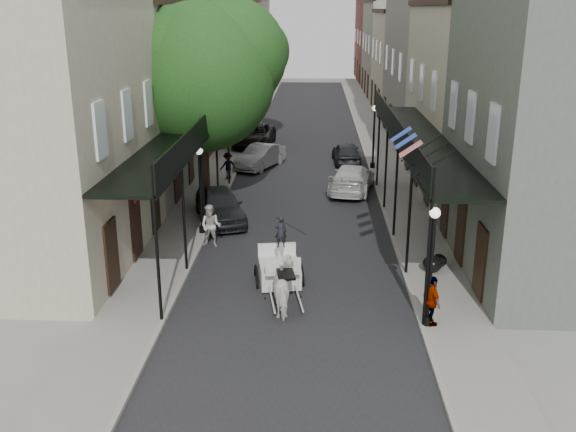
# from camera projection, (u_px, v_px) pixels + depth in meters

# --- Properties ---
(ground) EXTENTS (140.00, 140.00, 0.00)m
(ground) POSITION_uv_depth(u_px,v_px,m) (294.00, 297.00, 21.49)
(ground) COLOR gray
(ground) RESTS_ON ground
(road) EXTENTS (8.00, 90.00, 0.01)m
(road) POSITION_uv_depth(u_px,v_px,m) (305.00, 161.00, 40.49)
(road) COLOR black
(road) RESTS_ON ground
(sidewalk_left) EXTENTS (2.20, 90.00, 0.12)m
(sidewalk_left) POSITION_uv_depth(u_px,v_px,m) (226.00, 160.00, 40.67)
(sidewalk_left) COLOR gray
(sidewalk_left) RESTS_ON ground
(sidewalk_right) EXTENTS (2.20, 90.00, 0.12)m
(sidewalk_right) POSITION_uv_depth(u_px,v_px,m) (384.00, 161.00, 40.26)
(sidewalk_right) COLOR gray
(sidewalk_right) RESTS_ON ground
(building_row_left) EXTENTS (5.00, 80.00, 10.50)m
(building_row_left) POSITION_uv_depth(u_px,v_px,m) (195.00, 63.00, 48.71)
(building_row_left) COLOR #BBB196
(building_row_left) RESTS_ON ground
(building_row_right) EXTENTS (5.00, 80.00, 10.50)m
(building_row_right) POSITION_uv_depth(u_px,v_px,m) (422.00, 64.00, 48.01)
(building_row_right) COLOR slate
(building_row_right) RESTS_ON ground
(gallery_left) EXTENTS (2.20, 18.05, 4.88)m
(gallery_left) POSITION_uv_depth(u_px,v_px,m) (186.00, 137.00, 27.06)
(gallery_left) COLOR black
(gallery_left) RESTS_ON sidewalk_left
(gallery_right) EXTENTS (2.20, 18.05, 4.88)m
(gallery_right) POSITION_uv_depth(u_px,v_px,m) (415.00, 139.00, 26.67)
(gallery_right) COLOR black
(gallery_right) RESTS_ON sidewalk_right
(tree_near) EXTENTS (7.31, 6.80, 9.63)m
(tree_near) POSITION_uv_depth(u_px,v_px,m) (210.00, 71.00, 29.32)
(tree_near) COLOR #382619
(tree_near) RESTS_ON sidewalk_left
(tree_far) EXTENTS (6.45, 6.00, 8.61)m
(tree_far) POSITION_uv_depth(u_px,v_px,m) (243.00, 61.00, 42.82)
(tree_far) COLOR #382619
(tree_far) RESTS_ON sidewalk_left
(lamppost_right_near) EXTENTS (0.32, 0.32, 3.71)m
(lamppost_right_near) POSITION_uv_depth(u_px,v_px,m) (431.00, 265.00, 18.79)
(lamppost_right_near) COLOR black
(lamppost_right_near) RESTS_ON sidewalk_right
(lamppost_left) EXTENTS (0.32, 0.32, 3.71)m
(lamppost_left) POSITION_uv_depth(u_px,v_px,m) (201.00, 189.00, 26.72)
(lamppost_left) COLOR black
(lamppost_left) RESTS_ON sidewalk_left
(lamppost_right_far) EXTENTS (0.32, 0.32, 3.71)m
(lamppost_right_far) POSITION_uv_depth(u_px,v_px,m) (374.00, 136.00, 37.78)
(lamppost_right_far) COLOR black
(lamppost_right_far) RESTS_ON sidewalk_right
(horse) EXTENTS (1.16, 2.02, 1.61)m
(horse) POSITION_uv_depth(u_px,v_px,m) (286.00, 288.00, 20.30)
(horse) COLOR silver
(horse) RESTS_ON ground
(carriage) EXTENTS (1.87, 2.56, 2.69)m
(carriage) POSITION_uv_depth(u_px,v_px,m) (278.00, 252.00, 22.59)
(carriage) COLOR black
(carriage) RESTS_ON ground
(pedestrian_walking) EXTENTS (0.98, 0.83, 1.76)m
(pedestrian_walking) POSITION_uv_depth(u_px,v_px,m) (211.00, 226.00, 25.77)
(pedestrian_walking) COLOR #B5B4AA
(pedestrian_walking) RESTS_ON ground
(pedestrian_sidewalk_left) EXTENTS (1.10, 0.95, 1.48)m
(pedestrian_sidewalk_left) POSITION_uv_depth(u_px,v_px,m) (228.00, 166.00, 35.71)
(pedestrian_sidewalk_left) COLOR gray
(pedestrian_sidewalk_left) RESTS_ON sidewalk_left
(pedestrian_sidewalk_right) EXTENTS (0.66, 0.99, 1.57)m
(pedestrian_sidewalk_right) POSITION_uv_depth(u_px,v_px,m) (432.00, 301.00, 19.14)
(pedestrian_sidewalk_right) COLOR gray
(pedestrian_sidewalk_right) RESTS_ON sidewalk_right
(car_left_near) EXTENTS (3.18, 4.87, 1.54)m
(car_left_near) POSITION_uv_depth(u_px,v_px,m) (220.00, 205.00, 28.85)
(car_left_near) COLOR black
(car_left_near) RESTS_ON ground
(car_left_mid) EXTENTS (3.02, 4.46, 1.39)m
(car_left_mid) POSITION_uv_depth(u_px,v_px,m) (260.00, 157.00, 38.60)
(car_left_mid) COLOR gray
(car_left_mid) RESTS_ON ground
(car_left_far) EXTENTS (2.82, 5.64, 1.54)m
(car_left_far) POSITION_uv_depth(u_px,v_px,m) (254.00, 136.00, 44.51)
(car_left_far) COLOR black
(car_left_far) RESTS_ON ground
(car_right_near) EXTENTS (2.89, 5.23, 1.43)m
(car_right_near) POSITION_uv_depth(u_px,v_px,m) (352.00, 178.00, 33.61)
(car_right_near) COLOR silver
(car_right_near) RESTS_ON ground
(car_right_far) EXTENTS (1.80, 4.04, 1.35)m
(car_right_far) POSITION_uv_depth(u_px,v_px,m) (347.00, 153.00, 39.72)
(car_right_far) COLOR black
(car_right_far) RESTS_ON ground
(trash_bags) EXTENTS (0.97, 1.12, 0.60)m
(trash_bags) POSITION_uv_depth(u_px,v_px,m) (435.00, 263.00, 23.34)
(trash_bags) COLOR black
(trash_bags) RESTS_ON sidewalk_right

